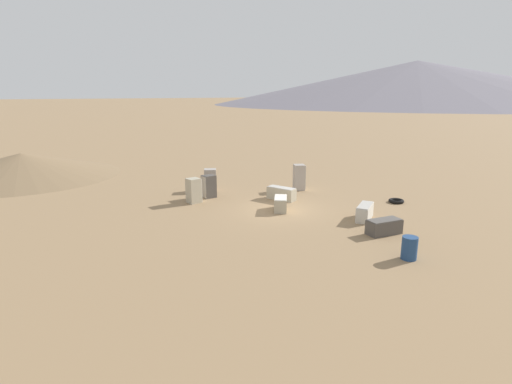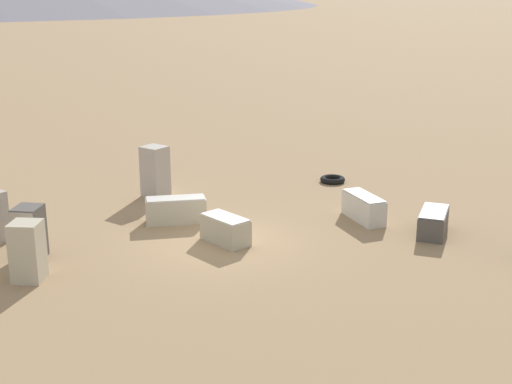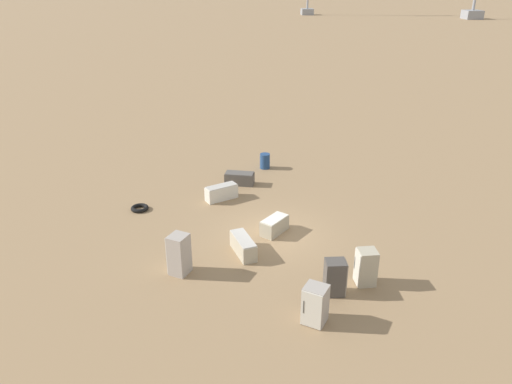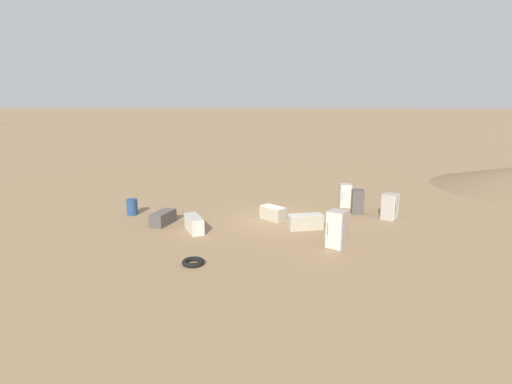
% 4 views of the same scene
% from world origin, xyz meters
% --- Properties ---
extents(ground_plane, '(1000.00, 1000.00, 0.00)m').
position_xyz_m(ground_plane, '(0.00, 0.00, 0.00)').
color(ground_plane, '#937551').
extents(mountain_ridge_0, '(237.77, 237.77, 24.91)m').
position_xyz_m(mountain_ridge_0, '(206.89, 122.97, 12.46)').
color(mountain_ridge_0, slate).
rests_on(mountain_ridge_0, ground_plane).
extents(dirt_mound, '(14.65, 14.65, 1.81)m').
position_xyz_m(dirt_mound, '(-10.26, 19.27, 0.90)').
color(dirt_mound, '#7F6647').
rests_on(dirt_mound, ground_plane).
extents(discarded_fridge_0, '(1.46, 1.53, 0.76)m').
position_xyz_m(discarded_fridge_0, '(-0.06, -0.16, 0.38)').
color(discarded_fridge_0, '#B2A88E').
rests_on(discarded_fridge_0, ground_plane).
extents(discarded_fridge_1, '(1.80, 1.34, 0.79)m').
position_xyz_m(discarded_fridge_1, '(2.37, -4.01, 0.39)').
color(discarded_fridge_1, beige).
rests_on(discarded_fridge_1, ground_plane).
extents(discarded_fridge_2, '(1.00, 1.01, 1.72)m').
position_xyz_m(discarded_fridge_2, '(4.11, 2.88, 0.86)').
color(discarded_fridge_2, '#A89E93').
rests_on(discarded_fridge_2, ground_plane).
extents(discarded_fridge_3, '(0.79, 0.73, 1.48)m').
position_xyz_m(discarded_fridge_3, '(-3.16, 4.15, 0.74)').
color(discarded_fridge_3, '#B2A88E').
rests_on(discarded_fridge_3, ground_plane).
extents(discarded_fridge_4, '(1.14, 1.90, 0.78)m').
position_xyz_m(discarded_fridge_4, '(1.48, 1.59, 0.39)').
color(discarded_fridge_4, '#B2A88E').
rests_on(discarded_fridge_4, ground_plane).
extents(discarded_fridge_5, '(1.75, 1.07, 0.70)m').
position_xyz_m(discarded_fridge_5, '(1.33, -5.96, 0.35)').
color(discarded_fridge_5, '#4C4742').
rests_on(discarded_fridge_5, ground_plane).
extents(discarded_fridge_6, '(1.05, 1.05, 1.45)m').
position_xyz_m(discarded_fridge_6, '(-0.78, 6.32, 0.72)').
color(discarded_fridge_6, '#A89E93').
rests_on(discarded_fridge_6, ground_plane).
extents(discarded_fridge_7, '(0.81, 0.67, 1.41)m').
position_xyz_m(discarded_fridge_7, '(-1.83, 4.70, 0.71)').
color(discarded_fridge_7, '#4C4742').
rests_on(discarded_fridge_7, ground_plane).
extents(scrap_tire, '(0.90, 0.90, 0.20)m').
position_xyz_m(scrap_tire, '(6.55, -3.03, 0.10)').
color(scrap_tire, black).
rests_on(scrap_tire, ground_plane).
extents(rusty_barrel, '(0.61, 0.61, 0.92)m').
position_xyz_m(rusty_barrel, '(-0.33, -8.33, 0.46)').
color(rusty_barrel, navy).
rests_on(rusty_barrel, ground_plane).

